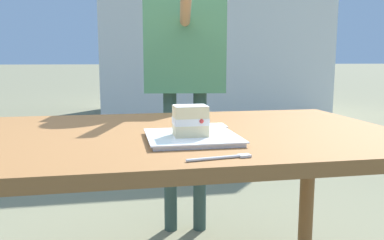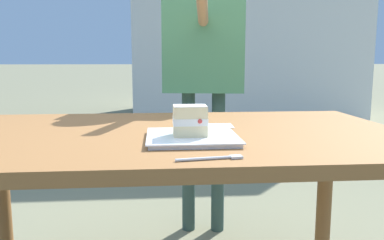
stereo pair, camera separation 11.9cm
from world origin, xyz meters
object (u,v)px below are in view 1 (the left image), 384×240
cake_slice (190,121)px  paper_napkin (207,126)px  dessert_fork (224,157)px  diner_person (185,44)px  dessert_plate (192,137)px  patio_table (167,158)px

cake_slice → paper_napkin: size_ratio=0.74×
dessert_fork → diner_person: size_ratio=0.10×
diner_person → dessert_plate: bearing=-98.5°
dessert_fork → cake_slice: bearing=99.9°
dessert_plate → patio_table: bearing=110.2°
dessert_plate → paper_napkin: bearing=66.7°
dessert_plate → dessert_fork: dessert_plate is taller
dessert_plate → diner_person: bearing=81.5°
dessert_plate → cake_slice: bearing=-123.5°
patio_table → dessert_fork: 0.42m
paper_napkin → diner_person: 0.86m
dessert_fork → diner_person: bearing=84.6°
patio_table → dessert_plate: dessert_plate is taller
dessert_plate → dessert_fork: size_ratio=1.62×
dessert_plate → dessert_fork: 0.25m
dessert_plate → cake_slice: size_ratio=2.70×
patio_table → dessert_fork: (0.09, -0.40, 0.10)m
dessert_plate → diner_person: 1.09m
dessert_plate → cake_slice: cake_slice is taller
dessert_fork → paper_napkin: (0.07, 0.48, -0.00)m
cake_slice → paper_napkin: 0.28m
patio_table → dessert_plate: bearing=-69.8°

